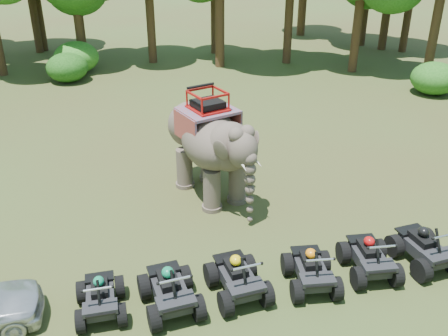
# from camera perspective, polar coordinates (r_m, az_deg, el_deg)

# --- Properties ---
(ground) EXTENTS (110.00, 110.00, 0.00)m
(ground) POSITION_cam_1_polar(r_m,az_deg,el_deg) (15.23, 1.07, -8.38)
(ground) COLOR #47381E
(ground) RESTS_ON ground
(elephant) EXTENTS (3.35, 4.95, 3.82)m
(elephant) POSITION_cam_1_polar(r_m,az_deg,el_deg) (16.90, -1.65, 2.77)
(elephant) COLOR brown
(elephant) RESTS_ON ground
(atv_0) EXTENTS (1.19, 1.62, 1.20)m
(atv_0) POSITION_cam_1_polar(r_m,az_deg,el_deg) (12.83, -14.01, -13.71)
(atv_0) COLOR black
(atv_0) RESTS_ON ground
(atv_1) EXTENTS (1.53, 1.97, 1.37)m
(atv_1) POSITION_cam_1_polar(r_m,az_deg,el_deg) (12.62, -6.21, -13.23)
(atv_1) COLOR black
(atv_1) RESTS_ON ground
(atv_2) EXTENTS (1.50, 1.94, 1.35)m
(atv_2) POSITION_cam_1_polar(r_m,az_deg,el_deg) (12.95, 1.59, -11.91)
(atv_2) COLOR black
(atv_2) RESTS_ON ground
(atv_3) EXTENTS (1.48, 1.88, 1.29)m
(atv_3) POSITION_cam_1_polar(r_m,az_deg,el_deg) (13.43, 9.99, -10.92)
(atv_3) COLOR black
(atv_3) RESTS_ON ground
(atv_4) EXTENTS (1.46, 1.88, 1.30)m
(atv_4) POSITION_cam_1_polar(r_m,az_deg,el_deg) (14.21, 16.37, -9.32)
(atv_4) COLOR black
(atv_4) RESTS_ON ground
(atv_5) EXTENTS (1.51, 1.95, 1.36)m
(atv_5) POSITION_cam_1_polar(r_m,az_deg,el_deg) (15.04, 22.06, -7.99)
(atv_5) COLOR black
(atv_5) RESTS_ON ground
(tree_3) EXTENTS (5.62, 5.62, 8.03)m
(tree_3) POSITION_cam_1_polar(r_m,az_deg,el_deg) (32.70, 15.22, 17.41)
(tree_3) COLOR #195114
(tree_3) RESTS_ON ground
(tree_4) EXTENTS (5.57, 5.57, 7.95)m
(tree_4) POSITION_cam_1_polar(r_m,az_deg,el_deg) (32.08, 23.25, 16.02)
(tree_4) COLOR #195114
(tree_4) RESTS_ON ground
(tree_26) EXTENTS (4.75, 4.75, 6.78)m
(tree_26) POSITION_cam_1_polar(r_m,az_deg,el_deg) (33.84, -16.44, 16.47)
(tree_26) COLOR #195114
(tree_26) RESTS_ON ground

